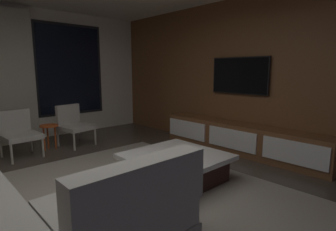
{
  "coord_description": "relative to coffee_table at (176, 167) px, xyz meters",
  "views": [
    {
      "loc": [
        -1.27,
        -2.43,
        1.44
      ],
      "look_at": [
        1.22,
        0.25,
        0.83
      ],
      "focal_mm": 28.83,
      "sensor_mm": 36.0,
      "label": 1
    }
  ],
  "objects": [
    {
      "name": "back_wall_with_window",
      "position": [
        -1.16,
        3.64,
        1.16
      ],
      "size": [
        6.6,
        0.3,
        2.7
      ],
      "color": "silver",
      "rests_on": "floor"
    },
    {
      "name": "media_console",
      "position": [
        1.67,
        0.08,
        0.06
      ],
      "size": [
        0.46,
        3.1,
        0.52
      ],
      "color": "brown",
      "rests_on": "floor"
    },
    {
      "name": "area_rug",
      "position": [
        -0.75,
        -0.07,
        -0.18
      ],
      "size": [
        3.2,
        3.8,
        0.01
      ],
      "primitive_type": "cube",
      "color": "gray",
      "rests_on": "floor"
    },
    {
      "name": "floor",
      "position": [
        -1.1,
        0.03,
        -0.19
      ],
      "size": [
        9.2,
        9.2,
        0.0
      ],
      "primitive_type": "plane",
      "color": "#473D33"
    },
    {
      "name": "accent_chair_by_curtain",
      "position": [
        -1.21,
        2.53,
        0.25
      ],
      "size": [
        0.58,
        0.6,
        0.78
      ],
      "color": "#B2ADA0",
      "rests_on": "floor"
    },
    {
      "name": "accent_chair_near_window",
      "position": [
        -0.24,
        2.59,
        0.25
      ],
      "size": [
        0.65,
        0.66,
        0.78
      ],
      "color": "#B2ADA0",
      "rests_on": "floor"
    },
    {
      "name": "book_stack_on_coffee_table",
      "position": [
        -0.08,
        -0.09,
        0.23
      ],
      "size": [
        0.3,
        0.19,
        0.1
      ],
      "color": "purple",
      "rests_on": "coffee_table"
    },
    {
      "name": "side_stool",
      "position": [
        -0.7,
        2.59,
        0.19
      ],
      "size": [
        0.32,
        0.32,
        0.46
      ],
      "color": "#BF4C1E",
      "rests_on": "floor"
    },
    {
      "name": "mounted_tv",
      "position": [
        1.86,
        0.28,
        1.16
      ],
      "size": [
        0.05,
        1.12,
        0.65
      ],
      "color": "black"
    },
    {
      "name": "coffee_table",
      "position": [
        0.0,
        0.0,
        0.0
      ],
      "size": [
        1.16,
        1.16,
        0.36
      ],
      "color": "#341D15",
      "rests_on": "floor"
    },
    {
      "name": "media_wall",
      "position": [
        1.96,
        0.03,
        1.16
      ],
      "size": [
        0.12,
        7.8,
        2.7
      ],
      "color": "brown",
      "rests_on": "floor"
    }
  ]
}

